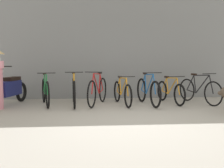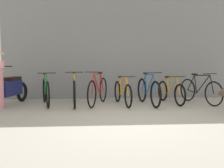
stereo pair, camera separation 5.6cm
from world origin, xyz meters
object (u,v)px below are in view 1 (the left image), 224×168
bicycle_5 (170,92)px  bicycle_6 (199,91)px  bicycle_2 (98,91)px  bicycle_4 (148,91)px  bicycle_0 (45,92)px  bicycle_3 (122,93)px  bicycle_1 (74,92)px  motorcycle (9,90)px

bicycle_5 → bicycle_6: (0.81, -0.08, 0.04)m
bicycle_2 → bicycle_4: bicycle_2 is taller
bicycle_0 → bicycle_6: size_ratio=1.02×
bicycle_3 → bicycle_2: bearing=-104.3°
bicycle_1 → bicycle_2: bicycle_1 is taller
bicycle_0 → bicycle_4: bicycle_4 is taller
bicycle_4 → bicycle_5: (0.69, 0.20, -0.04)m
bicycle_1 → bicycle_2: 0.65m
bicycle_1 → motorcycle: motorcycle is taller
bicycle_1 → bicycle_6: size_ratio=1.09×
bicycle_1 → bicycle_2: (0.64, 0.08, 0.00)m
bicycle_0 → bicycle_2: size_ratio=0.99×
bicycle_0 → motorcycle: (-0.97, 0.06, 0.06)m
bicycle_0 → bicycle_5: bicycle_0 is taller
bicycle_1 → bicycle_5: (2.71, 0.15, -0.05)m
bicycle_4 → bicycle_5: size_ratio=1.07×
bicycle_2 → bicycle_0: bearing=-72.4°
bicycle_1 → bicycle_6: (3.52, 0.07, -0.02)m
bicycle_0 → bicycle_4: 2.80m
bicycle_5 → bicycle_1: bearing=-97.1°
bicycle_2 → bicycle_6: 2.88m
bicycle_4 → bicycle_6: 1.51m
bicycle_0 → bicycle_3: (2.09, -0.07, -0.04)m
bicycle_6 → bicycle_0: bearing=-108.3°
bicycle_2 → bicycle_3: 0.68m
bicycle_6 → bicycle_1: bearing=-107.1°
bicycle_3 → bicycle_4: bearing=75.6°
bicycle_0 → bicycle_2: bicycle_2 is taller
bicycle_3 → bicycle_6: bearing=82.2°
bicycle_6 → motorcycle: bearing=-108.9°
bicycle_2 → bicycle_6: bicycle_2 is taller
bicycle_6 → bicycle_2: bearing=-108.3°
bicycle_5 → bicycle_0: bearing=-99.1°
bicycle_0 → motorcycle: 0.97m
bicycle_3 → motorcycle: size_ratio=0.88×
bicycle_5 → bicycle_4: bearing=-84.1°
bicycle_2 → bicycle_1: bearing=-65.5°
bicycle_3 → motorcycle: 3.06m
bicycle_1 → bicycle_4: 2.02m
bicycle_1 → bicycle_4: (2.02, -0.05, -0.01)m
bicycle_1 → bicycle_5: bicycle_1 is taller
bicycle_2 → bicycle_6: size_ratio=1.03×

